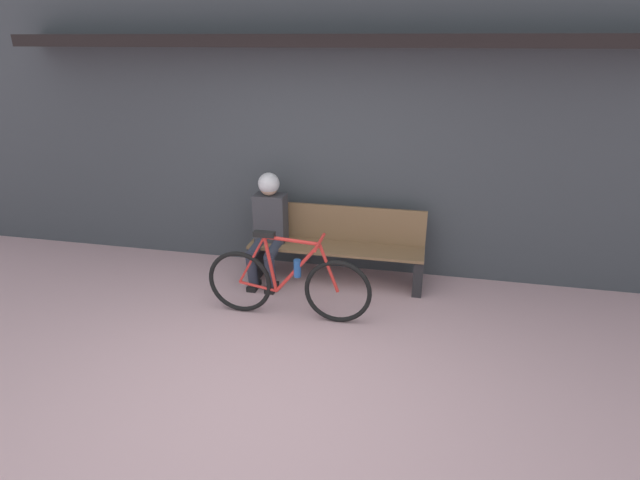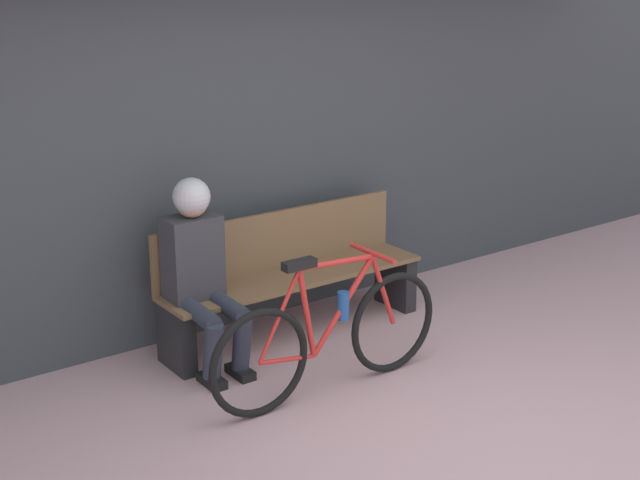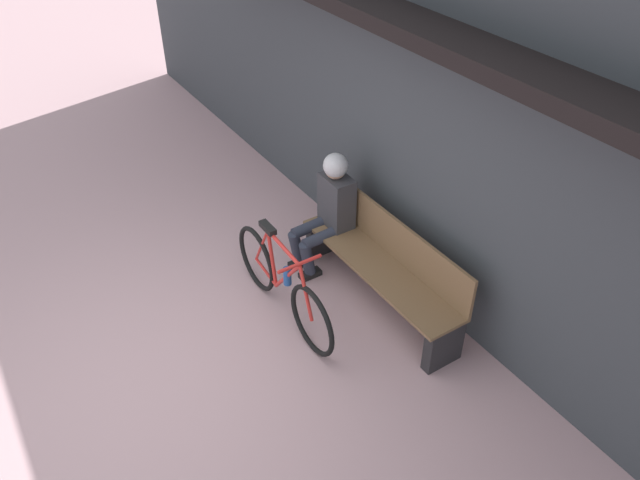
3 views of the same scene
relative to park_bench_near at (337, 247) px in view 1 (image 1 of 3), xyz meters
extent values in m
plane|color=#C69EA3|center=(-0.21, -1.99, -0.40)|extent=(24.00, 24.00, 0.00)
cube|color=#3D4247|center=(-0.21, 0.42, 1.20)|extent=(12.00, 0.12, 3.20)
cube|color=black|center=(-0.21, 0.14, 2.10)|extent=(6.60, 0.44, 0.12)
cube|color=brown|center=(0.00, -0.06, 0.02)|extent=(1.89, 0.42, 0.03)
cube|color=brown|center=(0.00, 0.14, 0.23)|extent=(1.89, 0.03, 0.40)
cube|color=#232326|center=(-0.89, -0.06, -0.20)|extent=(0.10, 0.36, 0.40)
cube|color=#232326|center=(0.89, -0.06, -0.20)|extent=(0.10, 0.36, 0.40)
torus|color=black|center=(-0.80, -0.87, -0.08)|extent=(0.64, 0.04, 0.64)
torus|color=black|center=(0.17, -0.87, -0.08)|extent=(0.64, 0.04, 0.64)
cylinder|color=red|center=(-0.26, -0.87, 0.40)|extent=(0.53, 0.03, 0.07)
cylinder|color=red|center=(-0.22, -0.87, 0.12)|extent=(0.45, 0.03, 0.54)
cylinder|color=red|center=(-0.48, -0.87, 0.14)|extent=(0.13, 0.03, 0.56)
cylinder|color=red|center=(-0.61, -0.87, -0.11)|extent=(0.37, 0.03, 0.08)
cylinder|color=red|center=(-0.66, -0.87, 0.17)|extent=(0.29, 0.02, 0.51)
cylinder|color=red|center=(0.09, -0.87, 0.15)|extent=(0.20, 0.03, 0.48)
cube|color=black|center=(-0.53, -0.87, 0.44)|extent=(0.20, 0.07, 0.05)
cylinder|color=red|center=(0.00, -0.87, 0.41)|extent=(0.03, 0.40, 0.03)
cylinder|color=#235199|center=(-0.22, -0.87, 0.12)|extent=(0.07, 0.07, 0.17)
cylinder|color=#2D3342|center=(-0.83, -0.25, 0.02)|extent=(0.11, 0.39, 0.13)
cylinder|color=#2D3342|center=(-0.83, -0.41, -0.17)|extent=(0.11, 0.17, 0.37)
cube|color=black|center=(-0.83, -0.38, -0.37)|extent=(0.10, 0.22, 0.06)
cylinder|color=#2D3342|center=(-0.63, -0.25, 0.02)|extent=(0.11, 0.39, 0.13)
cylinder|color=#2D3342|center=(-0.63, -0.41, -0.17)|extent=(0.11, 0.17, 0.37)
cube|color=black|center=(-0.63, -0.38, -0.37)|extent=(0.10, 0.22, 0.06)
cube|color=#38383D|center=(-0.73, -0.02, 0.29)|extent=(0.34, 0.22, 0.52)
sphere|color=tan|center=(-0.73, -0.04, 0.66)|extent=(0.20, 0.20, 0.20)
sphere|color=silver|center=(-0.73, -0.04, 0.69)|extent=(0.23, 0.23, 0.23)
camera|label=1|loc=(0.88, -4.95, 2.12)|focal=28.00mm
camera|label=2|loc=(-3.17, -4.68, 2.06)|focal=50.00mm
camera|label=3|loc=(3.32, -2.82, 3.54)|focal=35.00mm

